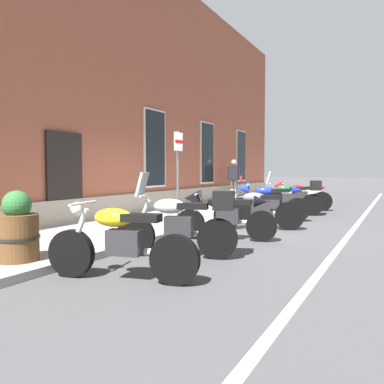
# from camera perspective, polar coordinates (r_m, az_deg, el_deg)

# --- Properties ---
(ground_plane) EXTENTS (140.00, 140.00, 0.00)m
(ground_plane) POSITION_cam_1_polar(r_m,az_deg,el_deg) (9.79, 2.65, -5.03)
(ground_plane) COLOR #424244
(sidewalk) EXTENTS (33.31, 2.94, 0.12)m
(sidewalk) POSITION_cam_1_polar(r_m,az_deg,el_deg) (10.48, -4.64, -4.15)
(sidewalk) COLOR gray
(sidewalk) RESTS_ON ground_plane
(lane_stripe) EXTENTS (33.31, 0.12, 0.01)m
(lane_stripe) POSITION_cam_1_polar(r_m,az_deg,el_deg) (8.92, 21.68, -6.04)
(lane_stripe) COLOR silver
(lane_stripe) RESTS_ON ground_plane
(brick_pub_facade) EXTENTS (27.31, 7.97, 8.04)m
(brick_pub_facade) POSITION_cam_1_polar(r_m,az_deg,el_deg) (14.31, -23.81, 13.48)
(brick_pub_facade) COLOR brown
(brick_pub_facade) RESTS_ON ground_plane
(motorcycle_yellow_naked) EXTENTS (0.71, 2.02, 1.00)m
(motorcycle_yellow_naked) POSITION_cam_1_polar(r_m,az_deg,el_deg) (5.08, -10.47, -7.23)
(motorcycle_yellow_naked) COLOR black
(motorcycle_yellow_naked) RESTS_ON ground_plane
(motorcycle_silver_touring) EXTENTS (0.90, 1.94, 1.37)m
(motorcycle_silver_touring) POSITION_cam_1_polar(r_m,az_deg,el_deg) (6.29, -1.44, -4.41)
(motorcycle_silver_touring) COLOR black
(motorcycle_silver_touring) RESTS_ON ground_plane
(motorcycle_black_sport) EXTENTS (0.78, 2.01, 1.01)m
(motorcycle_black_sport) POSITION_cam_1_polar(r_m,az_deg,el_deg) (7.89, 4.25, -2.99)
(motorcycle_black_sport) COLOR black
(motorcycle_black_sport) RESTS_ON ground_plane
(motorcycle_grey_naked) EXTENTS (0.93, 2.01, 0.95)m
(motorcycle_grey_naked) POSITION_cam_1_polar(r_m,az_deg,el_deg) (9.37, 9.50, -2.48)
(motorcycle_grey_naked) COLOR black
(motorcycle_grey_naked) RESTS_ON ground_plane
(motorcycle_blue_sport) EXTENTS (0.94, 2.07, 1.08)m
(motorcycle_blue_sport) POSITION_cam_1_polar(r_m,az_deg,el_deg) (10.95, 10.70, -1.13)
(motorcycle_blue_sport) COLOR black
(motorcycle_blue_sport) RESTS_ON ground_plane
(motorcycle_green_touring) EXTENTS (0.89, 2.07, 1.37)m
(motorcycle_green_touring) POSITION_cam_1_polar(r_m,az_deg,el_deg) (12.54, 14.27, -0.70)
(motorcycle_green_touring) COLOR black
(motorcycle_green_touring) RESTS_ON ground_plane
(motorcycle_red_sport) EXTENTS (0.94, 2.11, 1.02)m
(motorcycle_red_sport) POSITION_cam_1_polar(r_m,az_deg,el_deg) (13.98, 14.98, -0.35)
(motorcycle_red_sport) COLOR black
(motorcycle_red_sport) RESTS_ON ground_plane
(pedestrian_dark_jacket) EXTENTS (0.27, 0.65, 1.73)m
(pedestrian_dark_jacket) POSITION_cam_1_polar(r_m,az_deg,el_deg) (17.27, 6.12, 2.20)
(pedestrian_dark_jacket) COLOR #38332D
(pedestrian_dark_jacket) RESTS_ON sidewalk
(parking_sign) EXTENTS (0.36, 0.07, 2.22)m
(parking_sign) POSITION_cam_1_polar(r_m,az_deg,el_deg) (9.55, -2.04, 4.19)
(parking_sign) COLOR #4C4C51
(parking_sign) RESTS_ON sidewalk
(barrel_planter) EXTENTS (0.61, 0.61, 1.00)m
(barrel_planter) POSITION_cam_1_polar(r_m,az_deg,el_deg) (6.09, -24.05, -5.14)
(barrel_planter) COLOR brown
(barrel_planter) RESTS_ON sidewalk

